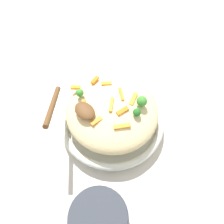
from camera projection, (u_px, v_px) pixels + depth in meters
ground_plane at (112, 125)px, 0.62m from camera, size 2.40×2.40×0.00m
serving_bowl at (112, 121)px, 0.60m from camera, size 0.29×0.29×0.04m
pasta_mound at (112, 111)px, 0.55m from camera, size 0.24×0.24×0.09m
carrot_piece_0 at (80, 113)px, 0.50m from camera, size 0.03×0.01×0.01m
carrot_piece_1 at (133, 99)px, 0.52m from camera, size 0.02×0.04×0.01m
carrot_piece_2 at (96, 121)px, 0.49m from camera, size 0.01×0.03×0.01m
carrot_piece_3 at (111, 104)px, 0.51m from camera, size 0.03×0.03×0.01m
carrot_piece_4 at (83, 104)px, 0.52m from camera, size 0.02×0.03×0.01m
carrot_piece_5 at (123, 111)px, 0.50m from camera, size 0.01×0.03×0.01m
carrot_piece_6 at (106, 84)px, 0.55m from camera, size 0.02×0.03×0.01m
carrot_piece_7 at (120, 94)px, 0.53m from camera, size 0.04×0.03×0.01m
carrot_piece_8 at (95, 80)px, 0.55m from camera, size 0.01×0.03×0.01m
carrot_piece_9 at (122, 126)px, 0.49m from camera, size 0.03×0.04×0.01m
carrot_piece_10 at (76, 87)px, 0.54m from camera, size 0.02×0.02×0.01m
broccoli_floret_0 at (80, 93)px, 0.52m from camera, size 0.02×0.02×0.02m
broccoli_floret_1 at (137, 112)px, 0.49m from camera, size 0.02×0.02×0.02m
broccoli_floret_2 at (142, 101)px, 0.50m from camera, size 0.03×0.03×0.03m
serving_spoon at (74, 109)px, 0.49m from camera, size 0.13×0.12×0.07m
companion_bowl at (99, 218)px, 0.47m from camera, size 0.13×0.13×0.05m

